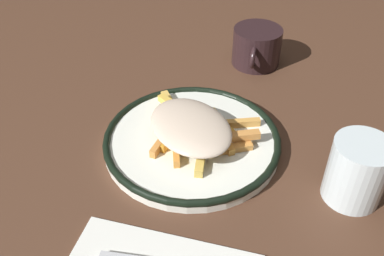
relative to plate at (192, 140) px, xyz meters
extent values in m
plane|color=#4D3021|center=(0.00, 0.00, -0.01)|extent=(2.60, 2.60, 0.00)
cylinder|color=white|center=(0.00, 0.00, 0.00)|extent=(0.27, 0.27, 0.02)
torus|color=black|center=(0.00, 0.00, 0.00)|extent=(0.27, 0.27, 0.01)
cube|color=#F0C958|center=(-0.03, 0.00, 0.02)|extent=(0.05, 0.06, 0.01)
cube|color=#CC863F|center=(0.03, -0.04, 0.01)|extent=(0.06, 0.02, 0.01)
cube|color=gold|center=(0.00, 0.03, 0.01)|extent=(0.06, 0.06, 0.01)
cube|color=gold|center=(0.00, 0.00, 0.01)|extent=(0.04, 0.07, 0.01)
cube|color=gold|center=(0.02, -0.01, 0.02)|extent=(0.07, 0.05, 0.01)
cube|color=orange|center=(0.04, -0.02, 0.01)|extent=(0.07, 0.03, 0.01)
cube|color=#E7B753|center=(-0.06, -0.05, 0.01)|extent=(0.07, 0.06, 0.01)
cube|color=#E7B949|center=(-0.05, -0.03, 0.02)|extent=(0.06, 0.08, 0.01)
cube|color=gold|center=(-0.04, 0.06, 0.01)|extent=(0.04, 0.08, 0.01)
cube|color=gold|center=(0.00, -0.01, 0.01)|extent=(0.05, 0.06, 0.01)
cube|color=gold|center=(-0.01, 0.05, 0.01)|extent=(0.07, 0.05, 0.01)
cube|color=gold|center=(-0.02, -0.01, 0.01)|extent=(0.04, 0.09, 0.01)
cube|color=gold|center=(-0.02, -0.02, 0.02)|extent=(0.03, 0.06, 0.01)
cube|color=gold|center=(0.00, -0.02, 0.01)|extent=(0.09, 0.04, 0.01)
cube|color=#DA9049|center=(0.01, -0.01, 0.02)|extent=(0.06, 0.05, 0.01)
cube|color=#CD883E|center=(0.02, 0.06, 0.01)|extent=(0.05, 0.08, 0.01)
cube|color=#E8A958|center=(-0.01, 0.00, 0.02)|extent=(0.04, 0.07, 0.01)
cube|color=#C48A3F|center=(-0.02, 0.01, 0.01)|extent=(0.05, 0.07, 0.01)
cube|color=gold|center=(0.04, 0.02, 0.01)|extent=(0.08, 0.02, 0.01)
cube|color=gold|center=(0.02, 0.02, 0.02)|extent=(0.06, 0.07, 0.01)
cube|color=#D7B156|center=(0.00, -0.01, 0.02)|extent=(0.07, 0.02, 0.01)
cube|color=#D38941|center=(0.00, 0.06, 0.02)|extent=(0.04, 0.08, 0.01)
cube|color=#F1BF50|center=(-0.01, -0.01, 0.01)|extent=(0.06, 0.07, 0.01)
ellipsoid|color=beige|center=(0.01, 0.00, 0.03)|extent=(0.18, 0.18, 0.02)
cube|color=#326728|center=(-0.01, 0.03, 0.04)|extent=(0.00, 0.00, 0.00)
cube|color=#2F6735|center=(0.04, 0.04, 0.04)|extent=(0.00, 0.00, 0.00)
cube|color=#2A691E|center=(0.02, 0.01, 0.04)|extent=(0.00, 0.00, 0.00)
cube|color=#1F5B2C|center=(0.00, -0.01, 0.04)|extent=(0.00, 0.00, 0.00)
cube|color=#287324|center=(-0.01, -0.02, 0.04)|extent=(0.00, 0.00, 0.00)
cube|color=#2C6B34|center=(0.02, 0.02, 0.04)|extent=(0.00, 0.00, 0.00)
cube|color=#336B2C|center=(-0.01, 0.00, 0.04)|extent=(0.00, 0.00, 0.00)
cube|color=#387236|center=(0.02, -0.04, 0.04)|extent=(0.00, 0.00, 0.00)
cylinder|color=silver|center=(0.04, 0.23, 0.03)|extent=(0.08, 0.08, 0.09)
cylinder|color=black|center=(-0.27, 0.06, 0.02)|extent=(0.09, 0.09, 0.07)
torus|color=black|center=(-0.22, 0.06, 0.03)|extent=(0.04, 0.01, 0.04)
camera|label=1|loc=(0.48, 0.12, 0.44)|focal=40.36mm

